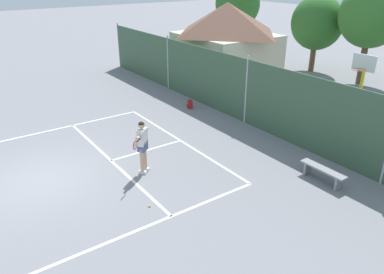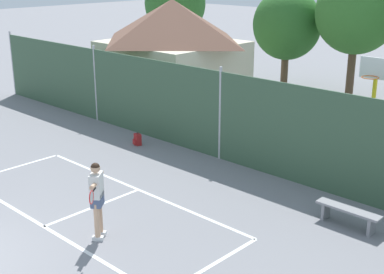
{
  "view_description": "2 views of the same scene",
  "coord_description": "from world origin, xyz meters",
  "views": [
    {
      "loc": [
        11.52,
        -2.05,
        6.35
      ],
      "look_at": [
        1.38,
        5.11,
        0.77
      ],
      "focal_mm": 34.97,
      "sensor_mm": 36.0,
      "label": 1
    },
    {
      "loc": [
        10.55,
        -3.46,
        6.07
      ],
      "look_at": [
        0.96,
        6.68,
        1.49
      ],
      "focal_mm": 49.91,
      "sensor_mm": 36.0,
      "label": 2
    }
  ],
  "objects": [
    {
      "name": "tennis_player",
      "position": [
        1.43,
        3.06,
        1.11
      ],
      "size": [
        1.01,
        1.11,
        1.85
      ],
      "color": "silver",
      "rests_on": "ground"
    },
    {
      "name": "chainlink_fence",
      "position": [
        0.0,
        9.0,
        1.43
      ],
      "size": [
        26.09,
        0.09,
        3.01
      ],
      "color": "#38563D",
      "rests_on": "ground"
    },
    {
      "name": "backpack_red",
      "position": [
        -2.95,
        8.04,
        0.19
      ],
      "size": [
        0.32,
        0.31,
        0.46
      ],
      "color": "maroon",
      "rests_on": "ground"
    },
    {
      "name": "ground_plane",
      "position": [
        0.0,
        0.0,
        0.0
      ],
      "size": [
        120.0,
        120.0,
        0.0
      ],
      "primitive_type": "plane",
      "color": "gray"
    },
    {
      "name": "basketball_hoop",
      "position": [
        4.12,
        10.86,
        2.31
      ],
      "size": [
        0.9,
        0.67,
        3.55
      ],
      "color": "yellow",
      "rests_on": "ground"
    },
    {
      "name": "clubhouse_building",
      "position": [
        -6.2,
        13.01,
        2.38
      ],
      "size": [
        5.71,
        5.26,
        4.59
      ],
      "color": "beige",
      "rests_on": "ground"
    },
    {
      "name": "tennis_ball",
      "position": [
        3.34,
        2.2,
        0.03
      ],
      "size": [
        0.07,
        0.07,
        0.07
      ],
      "primitive_type": "sphere",
      "color": "#CCE033",
      "rests_on": "ground"
    },
    {
      "name": "court_markings",
      "position": [
        0.0,
        0.65,
        0.0
      ],
      "size": [
        8.3,
        11.1,
        0.01
      ],
      "color": "white",
      "rests_on": "ground"
    },
    {
      "name": "courtside_bench",
      "position": [
        5.32,
        7.53,
        0.36
      ],
      "size": [
        1.6,
        0.36,
        0.48
      ],
      "color": "gray",
      "rests_on": "ground"
    }
  ]
}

